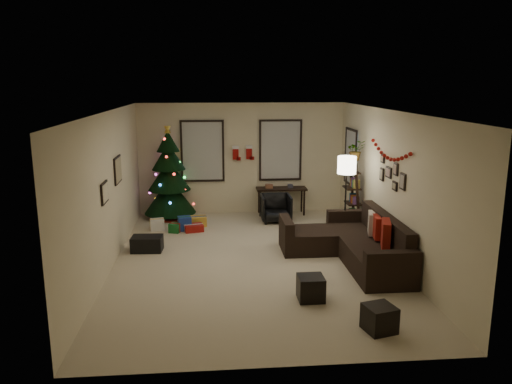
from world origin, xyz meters
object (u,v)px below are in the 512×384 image
sofa (354,244)px  bookshelf (354,198)px  christmas_tree (169,179)px  desk (281,191)px  desk_chair (276,208)px

sofa → bookshelf: 1.80m
christmas_tree → desk: (2.70, 0.05, -0.36)m
bookshelf → christmas_tree: bearing=158.9°
christmas_tree → bookshelf: christmas_tree is taller
christmas_tree → bookshelf: bearing=-21.1°
desk → bookshelf: (1.35, -1.61, 0.16)m
christmas_tree → desk_chair: christmas_tree is taller
christmas_tree → desk: 2.72m
bookshelf → sofa: bearing=-105.3°
desk → bookshelf: 2.11m
desk → desk_chair: bearing=-108.6°
christmas_tree → desk_chair: (2.48, -0.60, -0.62)m
christmas_tree → desk: christmas_tree is taller
sofa → bookshelf: bookshelf is taller
sofa → desk: size_ratio=2.24×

